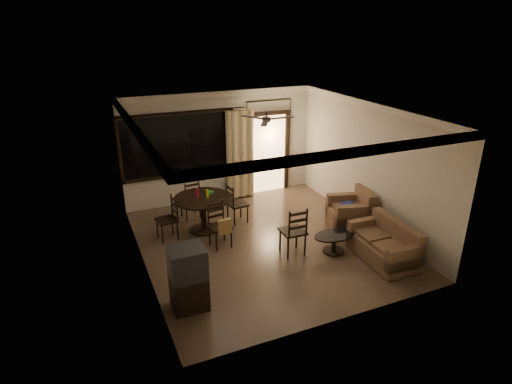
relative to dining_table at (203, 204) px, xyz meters
name	(u,v)px	position (x,y,z in m)	size (l,w,h in m)	color
ground	(265,243)	(1.01, -1.09, -0.63)	(5.50, 5.50, 0.00)	#7F6651
room_shell	(257,137)	(1.60, 0.68, 1.20)	(5.50, 6.70, 5.50)	beige
dining_table	(203,204)	(0.00, 0.00, 0.00)	(1.27, 1.27, 1.01)	black
dining_chair_west	(168,227)	(-0.83, -0.09, -0.34)	(0.46, 0.46, 0.95)	black
dining_chair_east	(237,211)	(0.83, 0.09, -0.34)	(0.46, 0.46, 0.95)	black
dining_chair_south	(220,233)	(0.09, -0.85, -0.32)	(0.46, 0.52, 0.95)	black
dining_chair_north	(191,206)	(-0.09, 0.78, -0.34)	(0.46, 0.46, 0.95)	black
tv_cabinet	(188,278)	(-1.04, -2.57, -0.08)	(0.58, 0.52, 1.09)	black
sofa	(385,245)	(2.88, -2.63, -0.32)	(0.83, 1.47, 0.77)	#43231F
armchair	(352,213)	(3.11, -1.20, -0.26)	(1.08, 1.08, 0.88)	#43231F
coffee_table	(334,240)	(2.13, -1.99, -0.37)	(0.89, 0.53, 0.39)	black
side_chair	(293,240)	(1.33, -1.72, -0.32)	(0.48, 0.48, 1.04)	black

